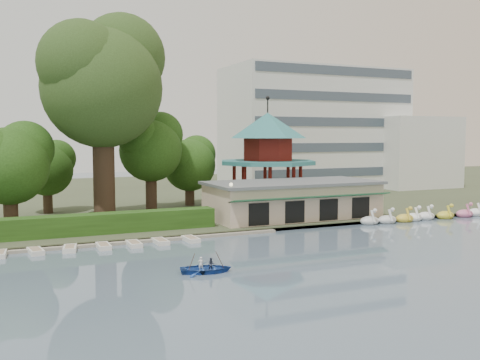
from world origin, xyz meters
TOP-DOWN VIEW (x-y plane):
  - ground_plane at (0.00, 0.00)m, footprint 220.00×220.00m
  - shore at (0.00, 52.00)m, footprint 220.00×70.00m
  - embankment at (0.00, 17.30)m, footprint 220.00×0.60m
  - dock at (-12.00, 17.20)m, footprint 34.00×1.60m
  - boathouse at (10.00, 21.97)m, footprint 18.60×9.39m
  - pavilion at (12.00, 32.00)m, footprint 12.40×12.40m
  - office_building at (32.67, 49.00)m, footprint 38.00×18.00m
  - hedge at (-15.00, 20.50)m, footprint 30.00×2.00m
  - lamp_post at (1.50, 19.00)m, footprint 0.36×0.36m
  - big_tree at (-8.83, 28.20)m, footprint 13.48×12.56m
  - small_trees at (-10.75, 31.32)m, footprint 39.32×17.09m
  - swan_boats at (24.57, 16.55)m, footprint 19.33×2.13m
  - moored_rowboats at (-15.25, 15.78)m, footprint 24.65×2.71m
  - rowboat_with_passengers at (-6.25, 5.02)m, footprint 5.56×4.53m

SIDE VIEW (x-z plane):
  - ground_plane at x=0.00m, z-range 0.00..0.00m
  - dock at x=-12.00m, z-range 0.00..0.24m
  - embankment at x=0.00m, z-range 0.00..0.30m
  - moored_rowboats at x=-15.25m, z-range 0.00..0.36m
  - shore at x=0.00m, z-range 0.00..0.40m
  - swan_boats at x=24.57m, z-range -0.56..1.35m
  - rowboat_with_passengers at x=-6.25m, z-range -0.50..1.51m
  - hedge at x=-15.00m, z-range 0.40..2.20m
  - boathouse at x=10.00m, z-range 0.42..4.32m
  - lamp_post at x=1.50m, z-range 1.20..5.48m
  - small_trees at x=-10.75m, z-range 0.77..12.39m
  - pavilion at x=12.00m, z-range 0.73..14.23m
  - office_building at x=32.67m, z-range -0.27..19.73m
  - big_tree at x=-8.83m, z-range 4.29..26.08m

